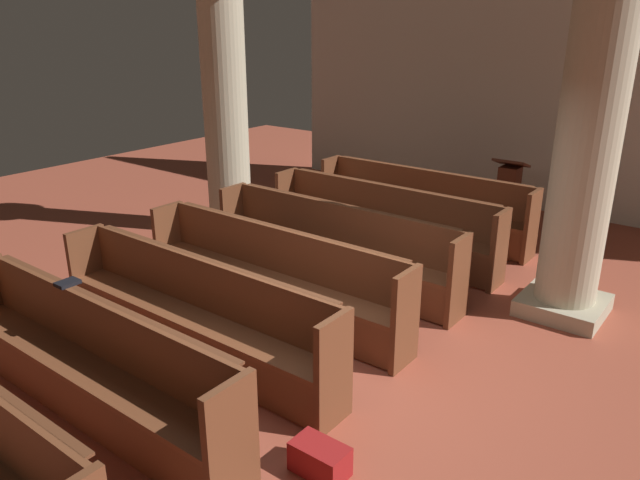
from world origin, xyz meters
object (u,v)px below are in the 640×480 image
pew_row_0 (422,202)px  pillar_far_side (225,99)px  pew_row_4 (193,309)px  kneeler_box_red (320,459)px  pew_row_5 (87,359)px  lectern (507,199)px  pew_row_3 (272,272)px  pew_row_2 (333,244)px  pillar_aisle_side (589,135)px  pew_row_1 (382,221)px  hymn_book (68,283)px

pew_row_0 → pillar_far_side: 3.20m
pew_row_4 → kneeler_box_red: (1.87, -0.52, -0.39)m
pew_row_5 → lectern: (0.87, 6.57, -0.05)m
pew_row_3 → lectern: 4.47m
pew_row_2 → pillar_aisle_side: pillar_aisle_side is taller
pew_row_1 → pillar_far_side: pillar_far_side is taller
pew_row_2 → pew_row_3: 1.09m
pillar_aisle_side → lectern: size_ratio=3.48×
pew_row_3 → pillar_far_side: size_ratio=0.88×
hymn_book → kneeler_box_red: size_ratio=0.45×
pew_row_4 → kneeler_box_red: bearing=-15.5°
pillar_aisle_side → hymn_book: bearing=-126.3°
pew_row_1 → pew_row_5: same height
hymn_book → pew_row_1: bearing=83.7°
pillar_far_side → pew_row_3: bearing=-36.1°
pillar_aisle_side → lectern: 3.26m
pew_row_5 → pew_row_2: bearing=90.0°
pillar_aisle_side → pew_row_1: bearing=175.3°
pew_row_1 → hymn_book: 4.24m
pew_row_3 → pew_row_2: bearing=90.0°
pew_row_4 → kneeler_box_red: pew_row_4 is taller
pew_row_2 → pew_row_3: (0.00, -1.09, 0.00)m
pew_row_5 → pillar_far_side: (-2.42, 3.94, 1.45)m
pew_row_3 → pew_row_4: (0.00, -1.09, 0.00)m
pew_row_1 → lectern: 2.37m
pew_row_3 → pillar_far_side: pillar_far_side is taller
pew_row_3 → pew_row_4: size_ratio=1.00×
pew_row_5 → pillar_aisle_side: size_ratio=0.88×
pew_row_3 → pillar_far_side: bearing=143.9°
pillar_far_side → pew_row_1: bearing=10.0°
pillar_aisle_side → pew_row_5: bearing=-120.6°
pew_row_0 → pillar_aisle_side: bearing=-27.7°
lectern → hymn_book: 6.55m
pew_row_3 → pew_row_5: bearing=-90.0°
pew_row_0 → lectern: (0.87, 1.11, -0.05)m
pillar_aisle_side → pew_row_2: bearing=-160.2°
pew_row_0 → pew_row_1: (0.00, -1.09, 0.00)m
pillar_far_side → lectern: 4.47m
kneeler_box_red → pew_row_2: bearing=124.7°
pew_row_4 → lectern: lectern is taller
pew_row_1 → pew_row_4: bearing=-90.0°
hymn_book → lectern: bearing=78.2°
pew_row_1 → kneeler_box_red: 4.25m
pew_row_5 → kneeler_box_red: size_ratio=8.19×
pew_row_0 → pew_row_5: same height
pillar_far_side → kneeler_box_red: pillar_far_side is taller
kneeler_box_red → pew_row_4: bearing=164.5°
pew_row_0 → pillar_far_side: (-2.42, -1.52, 1.45)m
pew_row_0 → pillar_aisle_side: size_ratio=0.88×
pew_row_2 → pillar_aisle_side: size_ratio=0.88×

